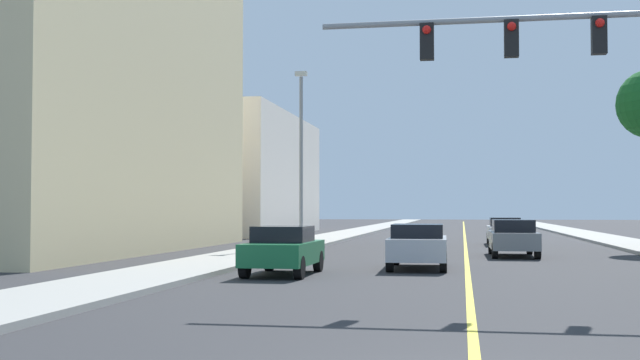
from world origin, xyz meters
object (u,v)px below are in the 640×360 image
(car_green, at_px, (283,250))
(street_lamp, at_px, (301,150))
(car_white, at_px, (505,231))
(car_gray, at_px, (513,237))
(car_silver, at_px, (418,245))

(car_green, bearing_deg, street_lamp, -80.10)
(car_white, bearing_deg, car_gray, -91.08)
(car_gray, bearing_deg, street_lamp, 160.23)
(street_lamp, distance_m, car_gray, 10.71)
(car_white, bearing_deg, street_lamp, -144.01)
(street_lamp, relative_size, car_white, 1.82)
(car_silver, bearing_deg, car_gray, 63.70)
(street_lamp, bearing_deg, car_white, 35.94)
(street_lamp, distance_m, car_silver, 12.78)
(street_lamp, relative_size, car_green, 2.14)
(car_silver, height_order, car_green, car_silver)
(car_white, height_order, car_gray, car_gray)
(car_gray, bearing_deg, car_green, -125.00)
(car_silver, distance_m, car_green, 4.82)
(car_white, distance_m, car_gray, 10.27)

